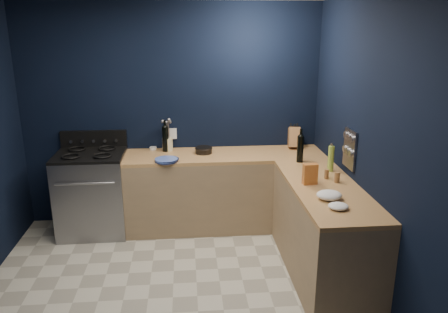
{
  "coord_description": "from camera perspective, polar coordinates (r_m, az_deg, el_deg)",
  "views": [
    {
      "loc": [
        0.15,
        -3.4,
        2.34
      ],
      "look_at": [
        0.55,
        1.0,
        1.0
      ],
      "focal_mm": 35.05,
      "sensor_mm": 36.0,
      "label": 1
    }
  ],
  "objects": [
    {
      "name": "towel_end",
      "position": [
        3.69,
        14.69,
        -6.29
      ],
      "size": [
        0.19,
        0.17,
        0.05
      ],
      "primitive_type": "ellipsoid",
      "rotation": [
        0.0,
        0.0,
        0.15
      ],
      "color": "white",
      "rests_on": "top_right"
    },
    {
      "name": "ramekin",
      "position": [
        5.3,
        -9.24,
        1.07
      ],
      "size": [
        0.09,
        0.09,
        0.03
      ],
      "primitive_type": "cylinder",
      "rotation": [
        0.0,
        0.0,
        -0.03
      ],
      "color": "white",
      "rests_on": "top_back"
    },
    {
      "name": "floor",
      "position": [
        4.13,
        -6.68,
        -17.9
      ],
      "size": [
        3.5,
        3.5,
        0.02
      ],
      "primitive_type": "cube",
      "color": "#B9B4A2",
      "rests_on": "ground"
    },
    {
      "name": "knife_block",
      "position": [
        5.37,
        9.09,
        2.46
      ],
      "size": [
        0.17,
        0.3,
        0.3
      ],
      "primitive_type": "cube",
      "rotation": [
        -0.31,
        0.0,
        -0.15
      ],
      "color": "#8E5E32",
      "rests_on": "top_back"
    },
    {
      "name": "cab_back",
      "position": [
        5.21,
        0.12,
        -4.6
      ],
      "size": [
        2.3,
        0.63,
        0.86
      ],
      "primitive_type": "cube",
      "color": "#967957",
      "rests_on": "floor"
    },
    {
      "name": "spice_panel",
      "position": [
        4.41,
        16.08,
        0.95
      ],
      "size": [
        0.02,
        0.28,
        0.38
      ],
      "primitive_type": "cube",
      "color": "gray",
      "rests_on": "wall_right"
    },
    {
      "name": "wall_outlet",
      "position": [
        5.29,
        -6.68,
        2.99
      ],
      "size": [
        0.09,
        0.02,
        0.13
      ],
      "primitive_type": "cube",
      "color": "white",
      "rests_on": "wall_back"
    },
    {
      "name": "cooktop",
      "position": [
        5.13,
        -17.13,
        0.23
      ],
      "size": [
        0.76,
        0.66,
        0.03
      ],
      "primitive_type": "cube",
      "color": "black",
      "rests_on": "gas_range"
    },
    {
      "name": "wall_front",
      "position": [
        1.95,
        -9.2,
        -15.69
      ],
      "size": [
        3.5,
        0.02,
        2.6
      ],
      "primitive_type": "cube",
      "color": "black",
      "rests_on": "ground"
    },
    {
      "name": "top_back",
      "position": [
        5.07,
        0.12,
        0.14
      ],
      "size": [
        2.3,
        0.63,
        0.04
      ],
      "primitive_type": "cube",
      "color": "olive",
      "rests_on": "cab_back"
    },
    {
      "name": "utensil_crock",
      "position": [
        5.22,
        -7.38,
        1.6
      ],
      "size": [
        0.14,
        0.14,
        0.15
      ],
      "primitive_type": "cylinder",
      "rotation": [
        0.0,
        0.0,
        -0.18
      ],
      "color": "beige",
      "rests_on": "top_back"
    },
    {
      "name": "spice_jar_near",
      "position": [
        4.36,
        13.22,
        -2.22
      ],
      "size": [
        0.06,
        0.06,
        0.09
      ],
      "primitive_type": "cylinder",
      "rotation": [
        0.0,
        0.0,
        0.36
      ],
      "color": "olive",
      "rests_on": "top_right"
    },
    {
      "name": "backguard",
      "position": [
        5.39,
        -16.6,
        2.21
      ],
      "size": [
        0.76,
        0.06,
        0.2
      ],
      "primitive_type": "cube",
      "color": "black",
      "rests_on": "gas_range"
    },
    {
      "name": "oven_door",
      "position": [
        5.0,
        -17.36,
        -6.14
      ],
      "size": [
        0.59,
        0.02,
        0.42
      ],
      "primitive_type": "cube",
      "color": "black",
      "rests_on": "gas_range"
    },
    {
      "name": "cab_right",
      "position": [
        4.34,
        12.77,
        -9.67
      ],
      "size": [
        0.63,
        1.67,
        0.86
      ],
      "primitive_type": "cube",
      "color": "#967957",
      "rests_on": "floor"
    },
    {
      "name": "oil_bottle",
      "position": [
        4.56,
        13.77,
        -0.28
      ],
      "size": [
        0.07,
        0.07,
        0.26
      ],
      "primitive_type": "cylinder",
      "rotation": [
        0.0,
        0.0,
        0.21
      ],
      "color": "#86A93C",
      "rests_on": "top_right"
    },
    {
      "name": "spice_jar_far",
      "position": [
        4.28,
        14.53,
        -2.65
      ],
      "size": [
        0.06,
        0.06,
        0.1
      ],
      "primitive_type": "cylinder",
      "rotation": [
        0.0,
        0.0,
        0.15
      ],
      "color": "olive",
      "rests_on": "top_right"
    },
    {
      "name": "wall_right",
      "position": [
        3.9,
        19.4,
        0.43
      ],
      "size": [
        0.02,
        3.5,
        2.6
      ],
      "primitive_type": "cube",
      "color": "black",
      "rests_on": "ground"
    },
    {
      "name": "crouton_bag",
      "position": [
        4.16,
        11.16,
        -2.26
      ],
      "size": [
        0.14,
        0.08,
        0.2
      ],
      "primitive_type": "cube",
      "rotation": [
        0.0,
        0.0,
        0.11
      ],
      "color": "#A91222",
      "rests_on": "top_right"
    },
    {
      "name": "plate_stack",
      "position": [
        4.82,
        -7.53,
        -0.46
      ],
      "size": [
        0.31,
        0.31,
        0.03
      ],
      "primitive_type": "cylinder",
      "rotation": [
        0.0,
        0.0,
        -0.29
      ],
      "color": "#456CA9",
      "rests_on": "top_back"
    },
    {
      "name": "wine_bottle_right",
      "position": [
        4.8,
        9.91,
        0.95
      ],
      "size": [
        0.07,
        0.07,
        0.29
      ],
      "primitive_type": "cylinder",
      "rotation": [
        0.0,
        0.0,
        -0.03
      ],
      "color": "black",
      "rests_on": "top_right"
    },
    {
      "name": "towel_front",
      "position": [
        3.86,
        13.56,
        -4.92
      ],
      "size": [
        0.26,
        0.23,
        0.08
      ],
      "primitive_type": "ellipsoid",
      "rotation": [
        0.0,
        0.0,
        0.26
      ],
      "color": "white",
      "rests_on": "top_right"
    },
    {
      "name": "gas_range",
      "position": [
        5.28,
        -16.69,
        -4.71
      ],
      "size": [
        0.76,
        0.66,
        0.92
      ],
      "primitive_type": "cube",
      "color": "gray",
      "rests_on": "floor"
    },
    {
      "name": "wall_back",
      "position": [
        5.26,
        -6.75,
        5.37
      ],
      "size": [
        3.5,
        0.02,
        2.6
      ],
      "primitive_type": "cube",
      "color": "black",
      "rests_on": "ground"
    },
    {
      "name": "wine_bottle_back",
      "position": [
        5.17,
        -7.66,
        2.24
      ],
      "size": [
        0.09,
        0.09,
        0.29
      ],
      "primitive_type": "cylinder",
      "rotation": [
        0.0,
        0.0,
        -0.22
      ],
      "color": "black",
      "rests_on": "top_back"
    },
    {
      "name": "top_right",
      "position": [
        4.16,
        13.16,
        -4.11
      ],
      "size": [
        0.63,
        1.67,
        0.04
      ],
      "primitive_type": "cube",
      "color": "olive",
      "rests_on": "cab_right"
    },
    {
      "name": "lemon_basket",
      "position": [
        5.08,
        -2.67,
        0.83
      ],
      "size": [
        0.25,
        0.25,
        0.07
      ],
      "primitive_type": "cylinder",
      "rotation": [
        0.0,
        0.0,
        0.33
      ],
      "color": "black",
      "rests_on": "top_back"
    }
  ]
}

